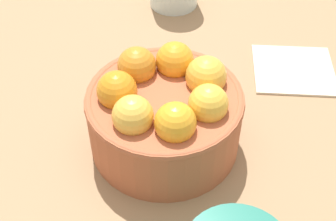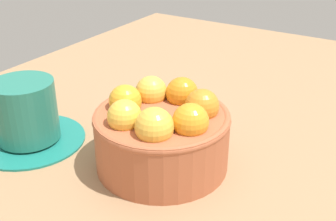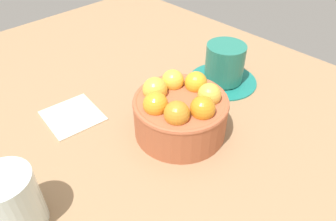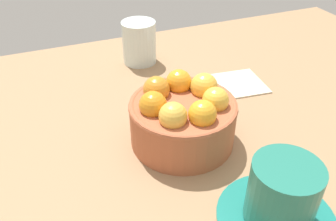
% 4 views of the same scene
% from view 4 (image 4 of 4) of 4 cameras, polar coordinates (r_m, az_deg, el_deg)
% --- Properties ---
extents(ground_plane, '(1.29, 0.86, 0.03)m').
position_cam_4_polar(ground_plane, '(0.58, 2.22, -6.02)').
color(ground_plane, '#997551').
extents(terracotta_bowl, '(0.16, 0.16, 0.10)m').
position_cam_4_polar(terracotta_bowl, '(0.55, 2.36, -0.90)').
color(terracotta_bowl, '#AD5938').
rests_on(terracotta_bowl, ground_plane).
extents(coffee_cup, '(0.15, 0.15, 0.09)m').
position_cam_4_polar(coffee_cup, '(0.46, 17.69, -13.14)').
color(coffee_cup, '#1A7569').
rests_on(coffee_cup, ground_plane).
extents(water_glass, '(0.07, 0.07, 0.09)m').
position_cam_4_polar(water_glass, '(0.79, -4.64, 10.83)').
color(water_glass, silver).
rests_on(water_glass, ground_plane).
extents(folded_napkin, '(0.11, 0.11, 0.01)m').
position_cam_4_polar(folded_napkin, '(0.73, 11.01, 4.32)').
color(folded_napkin, beige).
rests_on(folded_napkin, ground_plane).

